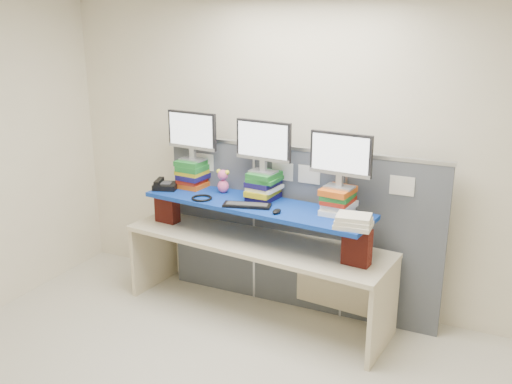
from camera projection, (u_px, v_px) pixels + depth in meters
The scene contains 18 objects.
room at pixel (194, 227), 3.44m from camera, with size 5.00×4.00×2.80m.
cubicle_partition at pixel (298, 229), 5.17m from camera, with size 2.60×0.06×1.53m.
desk at pixel (256, 254), 5.07m from camera, with size 2.48×0.95×0.74m.
brick_pier_left at pixel (167, 207), 5.41m from camera, with size 0.22×0.12×0.30m, color maroon.
brick_pier_right at pixel (357, 247), 4.47m from camera, with size 0.22×0.12×0.30m, color maroon.
blue_board at pixel (256, 205), 4.93m from camera, with size 2.06×0.51×0.04m, color #0B3A95.
book_stack_left at pixel (194, 173), 5.36m from camera, with size 0.28×0.32×0.26m.
book_stack_center at pixel (264, 186), 4.99m from camera, with size 0.28×0.32×0.25m.
book_stack_right at pixel (338, 200), 4.64m from camera, with size 0.27×0.32×0.22m.
monitor_left at pixel (192, 133), 5.24m from camera, with size 0.52×0.17×0.45m.
monitor_center at pixel (263, 143), 4.87m from camera, with size 0.52×0.17×0.45m.
monitor_right at pixel (341, 157), 4.53m from camera, with size 0.52×0.17×0.45m.
keyboard at pixel (247, 205), 4.83m from camera, with size 0.43×0.23×0.03m.
mouse at pixel (277, 211), 4.67m from camera, with size 0.06×0.11×0.03m, color black.
desk_phone at pixel (165, 185), 5.32m from camera, with size 0.26×0.25×0.09m.
headset at pixel (202, 198), 5.03m from camera, with size 0.18×0.18×0.02m, color black.
plush_toy at pixel (223, 181), 5.18m from camera, with size 0.13×0.10×0.22m.
binder_stack at pixel (354, 221), 4.35m from camera, with size 0.30×0.25×0.10m.
Camera 1 is at (1.71, -2.76, 2.62)m, focal length 40.00 mm.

